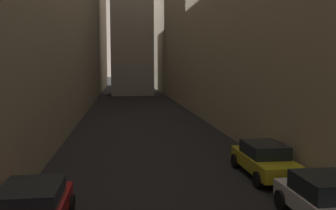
% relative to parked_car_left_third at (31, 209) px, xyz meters
% --- Properties ---
extents(ground_plane, '(264.00, 264.00, 0.00)m').
position_rel_parked_car_left_third_xyz_m(ground_plane, '(4.40, 30.69, -0.75)').
color(ground_plane, black).
extents(building_block_left, '(13.01, 108.00, 21.41)m').
position_rel_parked_car_left_third_xyz_m(building_block_left, '(-7.60, 32.69, 9.96)').
color(building_block_left, '#756B5B').
rests_on(building_block_left, ground).
extents(building_block_right, '(15.53, 108.00, 23.91)m').
position_rel_parked_car_left_third_xyz_m(building_block_right, '(17.66, 32.69, 11.21)').
color(building_block_right, gray).
rests_on(building_block_right, ground).
extents(parked_car_left_third, '(2.04, 4.19, 1.44)m').
position_rel_parked_car_left_third_xyz_m(parked_car_left_third, '(0.00, 0.00, 0.00)').
color(parked_car_left_third, maroon).
rests_on(parked_car_left_third, ground).
extents(parked_car_right_third, '(2.00, 4.09, 1.48)m').
position_rel_parked_car_left_third_xyz_m(parked_car_right_third, '(8.80, -0.51, 0.02)').
color(parked_car_right_third, '#B7B7BC').
rests_on(parked_car_right_third, ground).
extents(parked_car_right_far, '(1.93, 4.37, 1.48)m').
position_rel_parked_car_left_third_xyz_m(parked_car_right_far, '(8.80, 4.56, 0.03)').
color(parked_car_right_far, '#A59919').
rests_on(parked_car_right_far, ground).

